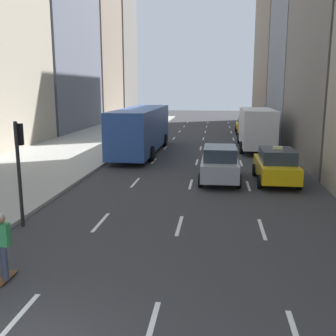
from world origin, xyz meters
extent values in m
cube|color=#9E9E99|center=(-7.00, 27.00, 0.07)|extent=(8.00, 66.00, 0.15)
cube|color=white|center=(-0.20, 2.00, 0.01)|extent=(0.12, 2.00, 0.01)
cube|color=white|center=(-0.20, 8.00, 0.01)|extent=(0.12, 2.00, 0.01)
cube|color=white|center=(-0.20, 14.00, 0.01)|extent=(0.12, 2.00, 0.01)
cube|color=white|center=(-0.20, 20.00, 0.01)|extent=(0.12, 2.00, 0.01)
cube|color=white|center=(-0.20, 26.00, 0.01)|extent=(0.12, 2.00, 0.01)
cube|color=white|center=(-0.20, 32.00, 0.01)|extent=(0.12, 2.00, 0.01)
cube|color=white|center=(-0.20, 38.00, 0.01)|extent=(0.12, 2.00, 0.01)
cube|color=white|center=(-0.20, 44.00, 0.01)|extent=(0.12, 2.00, 0.01)
cube|color=white|center=(-0.20, 50.00, 0.01)|extent=(0.12, 2.00, 0.01)
cube|color=white|center=(2.60, 2.00, 0.01)|extent=(0.12, 2.00, 0.01)
cube|color=white|center=(2.60, 8.00, 0.01)|extent=(0.12, 2.00, 0.01)
cube|color=white|center=(2.60, 14.00, 0.01)|extent=(0.12, 2.00, 0.01)
cube|color=white|center=(2.60, 20.00, 0.01)|extent=(0.12, 2.00, 0.01)
cube|color=white|center=(2.60, 26.00, 0.01)|extent=(0.12, 2.00, 0.01)
cube|color=white|center=(2.60, 32.00, 0.01)|extent=(0.12, 2.00, 0.01)
cube|color=white|center=(2.60, 38.00, 0.01)|extent=(0.12, 2.00, 0.01)
cube|color=white|center=(2.60, 44.00, 0.01)|extent=(0.12, 2.00, 0.01)
cube|color=white|center=(2.60, 50.00, 0.01)|extent=(0.12, 2.00, 0.01)
cube|color=white|center=(5.40, 8.00, 0.01)|extent=(0.12, 2.00, 0.01)
cube|color=white|center=(5.40, 14.00, 0.01)|extent=(0.12, 2.00, 0.01)
cube|color=white|center=(5.40, 20.00, 0.01)|extent=(0.12, 2.00, 0.01)
cube|color=white|center=(5.40, 26.00, 0.01)|extent=(0.12, 2.00, 0.01)
cube|color=white|center=(5.40, 32.00, 0.01)|extent=(0.12, 2.00, 0.01)
cube|color=white|center=(5.40, 38.00, 0.01)|extent=(0.12, 2.00, 0.01)
cube|color=white|center=(5.40, 44.00, 0.01)|extent=(0.12, 2.00, 0.01)
cube|color=white|center=(5.40, 50.00, 0.01)|extent=(0.12, 2.00, 0.01)
cube|color=slate|center=(-14.00, 38.08, 9.28)|extent=(6.00, 14.60, 18.56)
cube|color=gray|center=(-14.00, 51.63, 11.69)|extent=(6.00, 11.13, 23.38)
cube|color=slate|center=(-14.00, 63.45, 14.12)|extent=(6.00, 10.53, 28.24)
cube|color=gray|center=(12.00, 33.03, 7.65)|extent=(6.00, 10.54, 15.30)
cube|color=gray|center=(12.00, 47.36, 13.85)|extent=(6.00, 17.01, 27.70)
cube|color=yellow|center=(6.80, 36.65, 0.71)|extent=(1.80, 4.40, 0.76)
cube|color=#28333D|center=(6.80, 36.38, 1.41)|extent=(1.58, 2.29, 0.64)
cube|color=#F2E599|center=(6.80, 36.38, 1.80)|extent=(0.44, 0.20, 0.14)
cylinder|color=black|center=(5.90, 38.01, 0.33)|extent=(0.22, 0.66, 0.66)
cylinder|color=black|center=(7.70, 38.01, 0.33)|extent=(0.22, 0.66, 0.66)
cylinder|color=black|center=(5.90, 35.28, 0.33)|extent=(0.22, 0.66, 0.66)
cylinder|color=black|center=(7.70, 35.28, 0.33)|extent=(0.22, 0.66, 0.66)
cube|color=yellow|center=(6.80, 14.97, 0.71)|extent=(1.80, 4.40, 0.76)
cube|color=#28333D|center=(6.80, 14.71, 1.41)|extent=(1.58, 2.29, 0.64)
cube|color=#F2E599|center=(6.80, 14.71, 1.80)|extent=(0.44, 0.20, 0.14)
cylinder|color=black|center=(5.90, 16.34, 0.33)|extent=(0.22, 0.66, 0.66)
cylinder|color=black|center=(7.70, 16.34, 0.33)|extent=(0.22, 0.66, 0.66)
cylinder|color=black|center=(5.90, 13.61, 0.33)|extent=(0.22, 0.66, 0.66)
cylinder|color=black|center=(7.70, 13.61, 0.33)|extent=(0.22, 0.66, 0.66)
cube|color=#9EA0A5|center=(4.00, 14.93, 0.75)|extent=(1.80, 4.53, 0.84)
cube|color=#28333D|center=(4.00, 14.66, 1.49)|extent=(1.58, 2.36, 0.64)
cylinder|color=black|center=(3.10, 16.34, 0.33)|extent=(0.22, 0.66, 0.66)
cylinder|color=black|center=(4.90, 16.34, 0.33)|extent=(0.22, 0.66, 0.66)
cylinder|color=black|center=(3.10, 13.53, 0.33)|extent=(0.22, 0.66, 0.66)
cylinder|color=black|center=(4.90, 13.53, 0.33)|extent=(0.22, 0.66, 0.66)
cube|color=#2D519E|center=(-1.60, 23.14, 1.80)|extent=(2.50, 11.60, 2.90)
cube|color=#28333D|center=(-1.60, 28.89, 2.15)|extent=(2.30, 0.12, 1.40)
cube|color=#28333D|center=(-2.81, 23.14, 2.15)|extent=(0.08, 9.86, 1.10)
cube|color=yellow|center=(-1.60, 28.89, 3.05)|extent=(1.50, 0.10, 0.36)
cylinder|color=black|center=(-2.85, 26.73, 0.50)|extent=(0.30, 1.00, 1.00)
cylinder|color=black|center=(-0.35, 26.73, 0.50)|extent=(0.30, 1.00, 1.00)
cylinder|color=black|center=(-2.85, 19.95, 0.50)|extent=(0.30, 1.00, 1.00)
cylinder|color=black|center=(-0.35, 19.95, 0.50)|extent=(0.30, 1.00, 1.00)
cube|color=silver|center=(6.80, 29.15, 1.50)|extent=(2.10, 2.40, 2.10)
cube|color=#28333D|center=(6.80, 30.30, 1.80)|extent=(1.90, 0.10, 0.90)
cube|color=white|center=(6.80, 24.95, 1.80)|extent=(2.30, 6.00, 2.70)
cylinder|color=black|center=(5.75, 29.15, 0.45)|extent=(0.28, 0.90, 0.90)
cylinder|color=black|center=(7.85, 29.15, 0.45)|extent=(0.28, 0.90, 0.90)
cylinder|color=black|center=(5.65, 23.75, 0.45)|extent=(0.28, 0.90, 0.90)
cylinder|color=black|center=(7.95, 23.75, 0.45)|extent=(0.28, 0.90, 0.90)
cube|color=brown|center=(-1.31, 3.58, 0.05)|extent=(0.24, 0.80, 0.03)
cylinder|color=black|center=(-1.31, 3.86, 0.03)|extent=(0.18, 0.05, 0.05)
cylinder|color=black|center=(-1.31, 3.30, 0.03)|extent=(0.18, 0.05, 0.05)
cylinder|color=#383D51|center=(-1.40, 3.70, 0.48)|extent=(0.14, 0.14, 0.84)
cylinder|color=#383D51|center=(-1.22, 3.46, 0.48)|extent=(0.14, 0.14, 0.84)
cube|color=#338C4C|center=(-1.31, 3.58, 1.19)|extent=(0.36, 0.22, 0.56)
sphere|color=#9E7051|center=(-1.31, 3.58, 1.58)|extent=(0.22, 0.22, 0.22)
sphere|color=#B2AD9E|center=(-1.31, 3.58, 1.65)|extent=(0.20, 0.20, 0.20)
cylinder|color=black|center=(-2.75, 7.31, 1.80)|extent=(0.12, 0.12, 3.60)
cube|color=black|center=(-2.75, 7.49, 3.15)|extent=(0.24, 0.20, 0.72)
sphere|color=red|center=(-2.75, 7.60, 3.38)|extent=(0.14, 0.14, 0.14)
sphere|color=#4C3F14|center=(-2.75, 7.60, 3.15)|extent=(0.14, 0.14, 0.14)
sphere|color=#198C2D|center=(-2.75, 7.60, 2.92)|extent=(0.14, 0.14, 0.14)
camera|label=1|loc=(3.78, -4.85, 4.66)|focal=42.00mm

